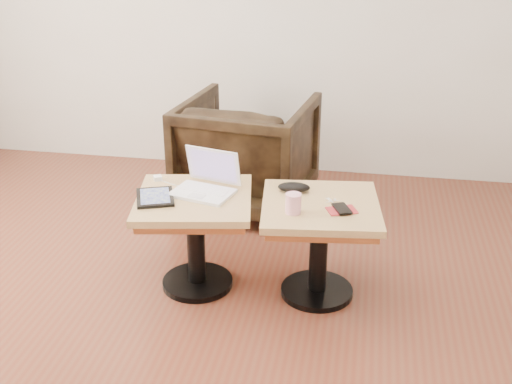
% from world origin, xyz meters
% --- Properties ---
extents(room_shell, '(4.52, 4.52, 2.71)m').
position_xyz_m(room_shell, '(0.00, 0.00, 1.35)').
color(room_shell, '#602C1E').
rests_on(room_shell, ground).
extents(side_table_left, '(0.68, 0.68, 0.54)m').
position_xyz_m(side_table_left, '(0.06, 0.45, 0.40)').
color(side_table_left, black).
rests_on(side_table_left, ground).
extents(side_table_right, '(0.66, 0.66, 0.54)m').
position_xyz_m(side_table_right, '(0.72, 0.48, 0.40)').
color(side_table_right, black).
rests_on(side_table_right, ground).
extents(laptop, '(0.36, 0.33, 0.22)m').
position_xyz_m(laptop, '(0.11, 0.52, 0.58)').
color(laptop, white).
rests_on(laptop, side_table_left).
extents(tablet, '(0.26, 0.29, 0.02)m').
position_xyz_m(tablet, '(-0.12, 0.39, 0.55)').
color(tablet, black).
rests_on(tablet, side_table_left).
extents(charging_adapter, '(0.06, 0.06, 0.03)m').
position_xyz_m(charging_adapter, '(-0.19, 0.62, 0.55)').
color(charging_adapter, white).
rests_on(charging_adapter, side_table_left).
extents(glasses_case, '(0.18, 0.09, 0.05)m').
position_xyz_m(glasses_case, '(0.57, 0.60, 0.56)').
color(glasses_case, black).
rests_on(glasses_case, side_table_right).
extents(striped_cup, '(0.10, 0.10, 0.10)m').
position_xyz_m(striped_cup, '(0.60, 0.35, 0.59)').
color(striped_cup, '#E05180').
rests_on(striped_cup, side_table_right).
extents(earbuds_tangle, '(0.07, 0.05, 0.01)m').
position_xyz_m(earbuds_tangle, '(0.77, 0.52, 0.54)').
color(earbuds_tangle, white).
rests_on(earbuds_tangle, side_table_right).
extents(phone_on_sleeve, '(0.17, 0.15, 0.02)m').
position_xyz_m(phone_on_sleeve, '(0.83, 0.41, 0.54)').
color(phone_on_sleeve, maroon).
rests_on(phone_on_sleeve, side_table_right).
extents(armchair, '(0.93, 0.95, 0.77)m').
position_xyz_m(armchair, '(0.14, 1.52, 0.38)').
color(armchair, black).
rests_on(armchair, ground).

